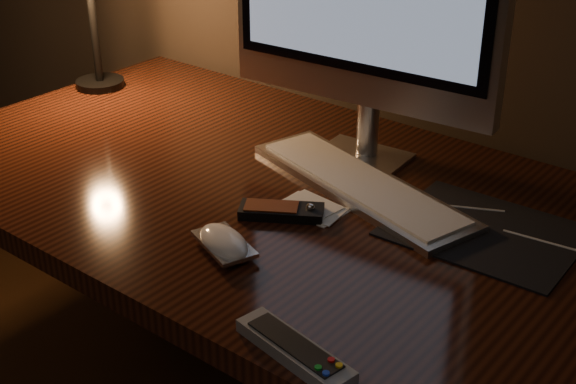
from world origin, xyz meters
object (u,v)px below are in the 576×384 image
Objects in this scene: desk at (353,256)px; mouse at (224,245)px; tv_remote at (295,350)px; media_remote at (281,211)px; keyboard at (360,184)px.

mouse is at bearing -98.83° from desk.
desk is at bearing 124.78° from tv_remote.
mouse is 0.13m from media_remote.
media_remote is at bearing 141.62° from tv_remote.
keyboard is (0.00, 0.01, 0.14)m from desk.
desk is 3.52× the size of keyboard.
media_remote reaches higher than desk.
media_remote is at bearing 111.45° from mouse.
keyboard is 0.16m from media_remote.
tv_remote reaches higher than mouse.
tv_remote reaches higher than keyboard.
keyboard reaches higher than desk.
keyboard is at bearing 102.48° from mouse.
desk is 9.05× the size of tv_remote.
desk is at bearing 41.38° from media_remote.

